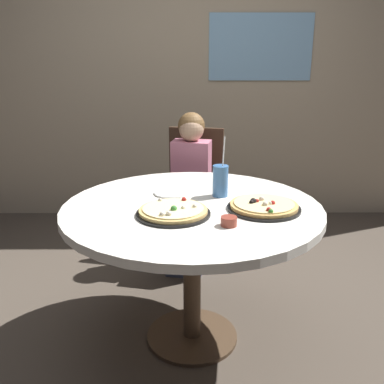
# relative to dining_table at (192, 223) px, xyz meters

# --- Properties ---
(ground_plane) EXTENTS (8.00, 8.00, 0.00)m
(ground_plane) POSITION_rel_dining_table_xyz_m (0.00, 0.00, -0.66)
(ground_plane) COLOR #4C4238
(wall_with_window) EXTENTS (5.20, 0.14, 2.90)m
(wall_with_window) POSITION_rel_dining_table_xyz_m (0.00, 1.98, 0.79)
(wall_with_window) COLOR tan
(wall_with_window) RESTS_ON ground_plane
(dining_table) EXTENTS (1.25, 1.25, 0.75)m
(dining_table) POSITION_rel_dining_table_xyz_m (0.00, 0.00, 0.00)
(dining_table) COLOR silver
(dining_table) RESTS_ON ground_plane
(chair_wooden) EXTENTS (0.47, 0.47, 0.95)m
(chair_wooden) POSITION_rel_dining_table_xyz_m (0.02, 1.04, -0.13)
(chair_wooden) COLOR #382619
(chair_wooden) RESTS_ON ground_plane
(diner_child) EXTENTS (0.32, 0.43, 1.08)m
(diner_child) POSITION_rel_dining_table_xyz_m (-0.01, 0.86, -0.17)
(diner_child) COLOR #3F4766
(diner_child) RESTS_ON ground_plane
(pizza_veggie) EXTENTS (0.34, 0.34, 0.05)m
(pizza_veggie) POSITION_rel_dining_table_xyz_m (-0.09, -0.14, 0.11)
(pizza_veggie) COLOR black
(pizza_veggie) RESTS_ON dining_table
(pizza_cheese) EXTENTS (0.34, 0.34, 0.05)m
(pizza_cheese) POSITION_rel_dining_table_xyz_m (0.34, -0.07, 0.11)
(pizza_cheese) COLOR black
(pizza_cheese) RESTS_ON dining_table
(soda_cup) EXTENTS (0.08, 0.08, 0.31)m
(soda_cup) POSITION_rel_dining_table_xyz_m (0.15, 0.14, 0.17)
(soda_cup) COLOR #3F72B2
(soda_cup) RESTS_ON dining_table
(sauce_bowl) EXTENTS (0.07, 0.07, 0.04)m
(sauce_bowl) POSITION_rel_dining_table_xyz_m (0.15, -0.27, 0.11)
(sauce_bowl) COLOR brown
(sauce_bowl) RESTS_ON dining_table
(plate_small) EXTENTS (0.18, 0.18, 0.01)m
(plate_small) POSITION_rel_dining_table_xyz_m (-0.11, 0.18, 0.10)
(plate_small) COLOR white
(plate_small) RESTS_ON dining_table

